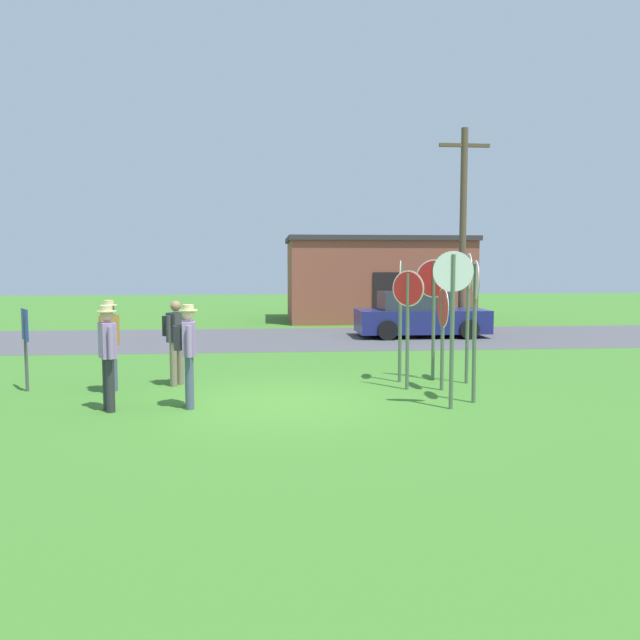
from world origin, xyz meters
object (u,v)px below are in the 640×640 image
Objects in this scene: utility_pole at (463,226)px; stop_sign_tallest at (468,295)px; stop_sign_leaning_left at (453,304)px; stop_sign_nearest at (408,309)px; stop_sign_rear_right at (443,321)px; info_panel_leftmost at (25,335)px; person_with_sunhat at (108,352)px; stop_sign_center_cluster at (434,297)px; person_near_signs at (110,340)px; stop_sign_low_front at (475,307)px; person_in_blue at (187,348)px; parked_car_on_street at (420,316)px; person_in_teal at (175,336)px; stop_sign_leaning_right at (400,302)px.

stop_sign_tallest is (-2.93, -9.50, -1.97)m from utility_pole.
stop_sign_leaning_left is 1.72m from stop_sign_nearest.
stop_sign_rear_right is at bearing -137.73° from stop_sign_tallest.
person_with_sunhat is at bearing -42.54° from info_panel_leftmost.
stop_sign_center_cluster is at bearing 50.94° from stop_sign_nearest.
utility_pole is 4.12× the size of person_near_signs.
stop_sign_low_front is 1.42× the size of person_in_blue.
parked_car_on_street is 2.48× the size of person_near_signs.
parked_car_on_street is at bearing 40.39° from info_panel_leftmost.
person_in_blue reaches higher than person_in_teal.
person_with_sunhat is at bearing -127.63° from parked_car_on_street.
stop_sign_leaning_left is 0.69m from stop_sign_low_front.
stop_sign_low_front is 1.42× the size of person_with_sunhat.
stop_sign_leaning_left is 1.67× the size of info_panel_leftmost.
person_with_sunhat is at bearing -159.53° from stop_sign_center_cluster.
stop_sign_low_front is 1.08× the size of stop_sign_nearest.
stop_sign_center_cluster is at bearing 83.58° from stop_sign_rear_right.
stop_sign_tallest reaches higher than stop_sign_nearest.
utility_pole is 13.00m from person_in_teal.
person_near_signs is at bearing -174.64° from stop_sign_leaning_right.
stop_sign_tallest is 5.90m from person_in_teal.
stop_sign_leaning_left is at bearing -3.63° from person_with_sunhat.
stop_sign_leaning_left is 7.91m from info_panel_leftmost.
info_panel_leftmost is (-7.25, -0.30, -0.56)m from stop_sign_leaning_right.
stop_sign_leaning_right is 1.47× the size of person_in_teal.
utility_pole is at bearing 46.35° from person_in_teal.
stop_sign_low_front is 1.46× the size of person_in_teal.
stop_sign_tallest is at bearing 17.74° from person_in_blue.
person_near_signs is at bearing 167.11° from stop_sign_low_front.
person_near_signs is (-0.34, 1.56, 0.00)m from person_with_sunhat.
stop_sign_rear_right reaches higher than person_near_signs.
person_in_blue is (-4.37, 0.46, -0.74)m from stop_sign_leaning_left.
stop_sign_leaning_right is at bearing -0.51° from person_in_teal.
info_panel_leftmost is at bearing -172.86° from person_in_teal.
stop_sign_rear_right is at bearing 11.28° from person_with_sunhat.
utility_pole is at bearing 68.81° from stop_sign_center_cluster.
utility_pole is 3.64× the size of stop_sign_rear_right.
stop_sign_tallest reaches higher than info_panel_leftmost.
stop_sign_rear_right reaches higher than person_in_teal.
stop_sign_tallest is at bearing 0.22° from info_panel_leftmost.
info_panel_leftmost is at bearing -176.64° from stop_sign_center_cluster.
stop_sign_leaning_left reaches higher than info_panel_leftmost.
stop_sign_center_cluster is at bearing 143.17° from stop_sign_tallest.
stop_sign_leaning_left is 1.06× the size of stop_sign_low_front.
stop_sign_leaning_right reaches higher than stop_sign_rear_right.
parked_car_on_street is 8.33m from stop_sign_leaning_right.
parked_car_on_street is 1.72× the size of stop_sign_center_cluster.
person_in_teal is at bearing 69.63° from person_with_sunhat.
stop_sign_leaning_left is at bearing -27.18° from person_in_teal.
utility_pole is 10.14m from stop_sign_tallest.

